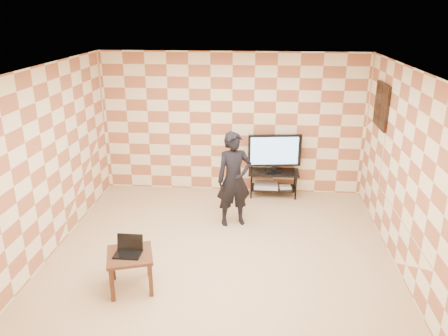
% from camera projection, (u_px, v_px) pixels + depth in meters
% --- Properties ---
extents(floor, '(5.00, 5.00, 0.00)m').
position_uv_depth(floor, '(221.00, 255.00, 6.44)').
color(floor, tan).
rests_on(floor, ground).
extents(wall_back, '(5.00, 0.02, 2.70)m').
position_uv_depth(wall_back, '(232.00, 124.00, 8.31)').
color(wall_back, beige).
rests_on(wall_back, ground).
extents(wall_front, '(5.00, 0.02, 2.70)m').
position_uv_depth(wall_front, '(193.00, 273.00, 3.64)').
color(wall_front, beige).
rests_on(wall_front, ground).
extents(wall_left, '(0.02, 5.00, 2.70)m').
position_uv_depth(wall_left, '(45.00, 164.00, 6.17)').
color(wall_left, beige).
rests_on(wall_left, ground).
extents(wall_right, '(0.02, 5.00, 2.70)m').
position_uv_depth(wall_right, '(408.00, 175.00, 5.78)').
color(wall_right, beige).
rests_on(wall_right, ground).
extents(ceiling, '(5.00, 5.00, 0.02)m').
position_uv_depth(ceiling, '(220.00, 69.00, 5.51)').
color(ceiling, white).
rests_on(ceiling, wall_back).
extents(wall_art, '(0.04, 0.72, 0.72)m').
position_uv_depth(wall_art, '(381.00, 106.00, 7.03)').
color(wall_art, black).
rests_on(wall_art, wall_right).
extents(tv_stand, '(0.95, 0.43, 0.50)m').
position_uv_depth(tv_stand, '(273.00, 178.00, 8.36)').
color(tv_stand, black).
rests_on(tv_stand, floor).
extents(tv, '(1.00, 0.22, 0.73)m').
position_uv_depth(tv, '(275.00, 151.00, 8.17)').
color(tv, black).
rests_on(tv, tv_stand).
extents(dvd_player, '(0.46, 0.33, 0.08)m').
position_uv_depth(dvd_player, '(266.00, 185.00, 8.41)').
color(dvd_player, '#BBBBBD').
rests_on(dvd_player, tv_stand).
extents(game_console, '(0.24, 0.19, 0.05)m').
position_uv_depth(game_console, '(285.00, 187.00, 8.37)').
color(game_console, silver).
rests_on(game_console, tv_stand).
extents(side_table, '(0.70, 0.70, 0.50)m').
position_uv_depth(side_table, '(130.00, 260.00, 5.56)').
color(side_table, '#351B0F').
rests_on(side_table, floor).
extents(laptop, '(0.34, 0.27, 0.22)m').
position_uv_depth(laptop, '(129.00, 250.00, 5.53)').
color(laptop, black).
rests_on(laptop, side_table).
extents(person, '(0.67, 0.55, 1.59)m').
position_uv_depth(person, '(234.00, 179.00, 7.13)').
color(person, black).
rests_on(person, floor).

